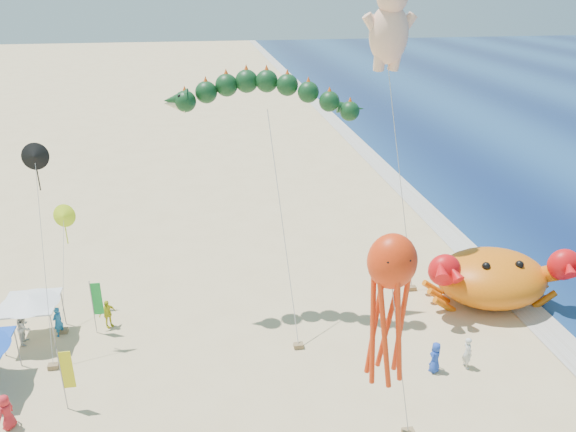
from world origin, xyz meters
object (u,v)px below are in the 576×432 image
object	(u,v)px
crab_inflatable	(493,276)
canopy_white	(29,300)
dragon_kite	(264,101)
cherub_kite	(390,23)
octopus_kite	(389,298)

from	to	relation	value
crab_inflatable	canopy_white	xyz separation A→B (m)	(-25.72, 0.30, 0.74)
dragon_kite	cherub_kite	distance (m)	8.47
dragon_kite	octopus_kite	xyz separation A→B (m)	(3.22, -11.20, -5.24)
dragon_kite	cherub_kite	world-z (taller)	cherub_kite
canopy_white	crab_inflatable	bearing A→B (deg)	-0.67
dragon_kite	canopy_white	size ratio (longest dim) A/B	4.40
dragon_kite	octopus_kite	bearing A→B (deg)	-73.94
cherub_kite	octopus_kite	world-z (taller)	cherub_kite
dragon_kite	canopy_white	world-z (taller)	dragon_kite
dragon_kite	octopus_kite	size ratio (longest dim) A/B	1.40
crab_inflatable	octopus_kite	xyz separation A→B (m)	(-9.88, -9.43, 5.13)
crab_inflatable	cherub_kite	bearing A→B (deg)	143.25
cherub_kite	octopus_kite	size ratio (longest dim) A/B	1.89
octopus_kite	canopy_white	distance (m)	19.10
crab_inflatable	octopus_kite	world-z (taller)	octopus_kite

